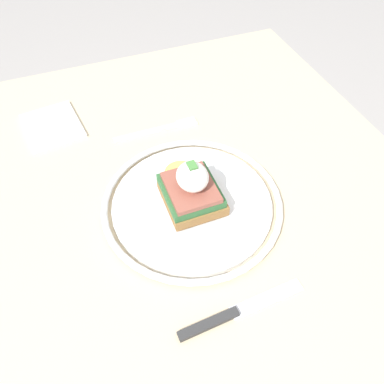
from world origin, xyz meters
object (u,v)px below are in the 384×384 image
object	(u,v)px
napkin	(52,126)
fork	(160,129)
sandwich	(191,189)
knife	(233,314)
plate	(192,203)

from	to	relation	value
napkin	fork	bearing A→B (deg)	66.58
fork	sandwich	bearing A→B (deg)	-3.07
sandwich	napkin	bearing A→B (deg)	-146.72
fork	napkin	xyz separation A→B (m)	(-0.08, -0.19, 0.00)
sandwich	napkin	xyz separation A→B (m)	(-0.27, -0.18, -0.04)
fork	napkin	bearing A→B (deg)	-113.42
fork	napkin	distance (m)	0.20
sandwich	fork	world-z (taller)	sandwich
knife	plate	bearing A→B (deg)	175.66
sandwich	fork	distance (m)	0.19
napkin	plate	bearing A→B (deg)	33.39
fork	knife	distance (m)	0.37
sandwich	fork	size ratio (longest dim) A/B	0.82
fork	knife	bearing A→B (deg)	-3.53
fork	napkin	world-z (taller)	napkin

